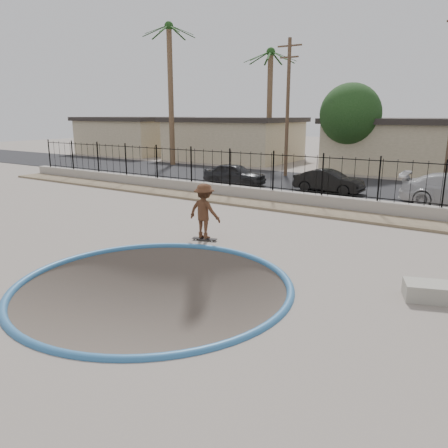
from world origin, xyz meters
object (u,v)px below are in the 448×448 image
at_px(skater, 204,214).
at_px(car_b, 329,181).
at_px(concrete_ledge, 441,292).
at_px(skateboard, 205,239).
at_px(car_a, 235,174).

height_order(skater, car_b, skater).
bearing_deg(concrete_ledge, skater, 172.37).
relative_size(skateboard, car_b, 0.24).
bearing_deg(car_b, concrete_ledge, -148.06).
xyz_separation_m(skateboard, car_b, (0.19, 11.23, 0.59)).
height_order(skater, concrete_ledge, skater).
bearing_deg(car_b, skater, -179.76).
bearing_deg(car_a, skater, -158.09).
xyz_separation_m(skater, skateboard, (0.00, 0.00, -0.87)).
relative_size(skater, car_a, 0.49).
relative_size(concrete_ledge, car_b, 0.43).
bearing_deg(car_a, skateboard, -158.09).
xyz_separation_m(skater, car_b, (0.19, 11.23, -0.28)).
relative_size(car_a, car_b, 1.02).
relative_size(skater, car_b, 0.50).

